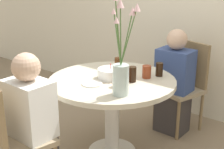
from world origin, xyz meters
name	(u,v)px	position (x,y,z in m)	size (l,w,h in m)	color
wall_back	(186,0)	(0.00, 1.28, 1.30)	(8.00, 0.05, 2.60)	beige
dining_table	(112,94)	(0.00, 0.00, 0.58)	(1.09, 1.09, 0.72)	beige
chair_near_front	(185,81)	(0.25, 0.88, 0.52)	(0.50, 0.50, 0.92)	#9E896B
chair_right_flank	(10,134)	(-0.18, -0.90, 0.52)	(0.47, 0.47, 0.92)	#9E896B
birthday_cake	(111,73)	(-0.02, 0.01, 0.77)	(0.22, 0.22, 0.13)	white
flower_vase	(121,68)	(0.28, -0.24, 0.93)	(0.19, 0.21, 0.73)	#B2C6C1
side_plate	(92,84)	(-0.04, -0.21, 0.73)	(0.17, 0.17, 0.01)	white
drink_glass_0	(121,77)	(0.16, -0.08, 0.79)	(0.06, 0.06, 0.14)	maroon
drink_glass_1	(147,72)	(0.21, 0.21, 0.78)	(0.08, 0.08, 0.11)	maroon
drink_glass_2	(159,69)	(0.27, 0.32, 0.78)	(0.06, 0.06, 0.12)	black
drink_glass_3	(132,74)	(0.17, 0.05, 0.79)	(0.07, 0.07, 0.13)	black
drink_glass_4	(118,63)	(-0.15, 0.28, 0.78)	(0.06, 0.06, 0.11)	#51280F
person_woman	(174,85)	(0.21, 0.73, 0.51)	(0.34, 0.24, 1.08)	#383333
person_boy	(32,129)	(-0.15, -0.75, 0.51)	(0.34, 0.24, 1.08)	#383333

